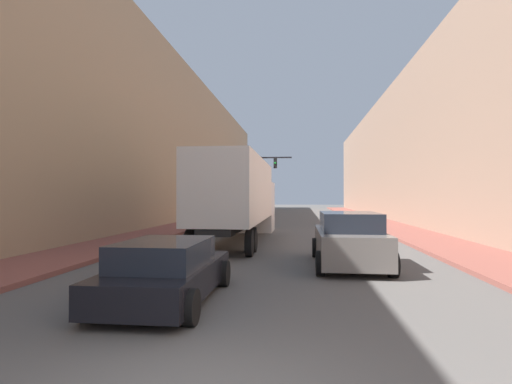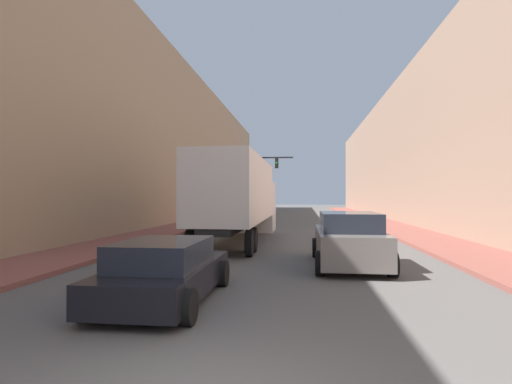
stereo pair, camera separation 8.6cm
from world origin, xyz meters
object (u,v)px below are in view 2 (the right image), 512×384
Objects in this scene: semi_truck at (242,196)px; traffic_signal_gantry at (246,173)px; sedan_car at (165,272)px; suv_car at (349,240)px.

semi_truck is 15.96m from traffic_signal_gantry.
sedan_car is at bearing -89.21° from semi_truck.
suv_car is at bearing -57.04° from semi_truck.
sedan_car is 6.52m from suv_car.
suv_car is (4.38, 4.83, 0.19)m from sedan_car.
semi_truck is 2.22× the size of traffic_signal_gantry.
sedan_car is 0.92× the size of suv_car.
sedan_car is 27.85m from traffic_signal_gantry.
suv_car reaches higher than sedan_car.
traffic_signal_gantry is at bearing 94.58° from sedan_car.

